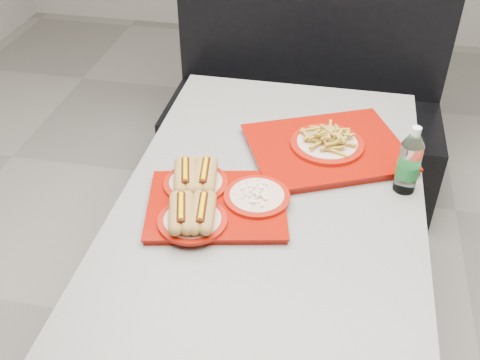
% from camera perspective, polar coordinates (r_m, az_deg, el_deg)
% --- Properties ---
extents(ground, '(6.00, 6.00, 0.00)m').
position_cam_1_polar(ground, '(2.25, 2.66, -16.23)').
color(ground, gray).
rests_on(ground, ground).
extents(diner_table, '(0.92, 1.42, 0.75)m').
position_cam_1_polar(diner_table, '(1.82, 3.18, -5.26)').
color(diner_table, black).
rests_on(diner_table, ground).
extents(booth_bench, '(1.30, 0.57, 1.35)m').
position_cam_1_polar(booth_bench, '(2.81, 6.46, 7.01)').
color(booth_bench, black).
rests_on(booth_bench, ground).
extents(tray_near, '(0.46, 0.39, 0.09)m').
position_cam_1_polar(tray_near, '(1.63, -2.98, -2.00)').
color(tray_near, '#840C03').
rests_on(tray_near, diner_table).
extents(tray_far, '(0.61, 0.56, 0.10)m').
position_cam_1_polar(tray_far, '(1.88, 8.81, 3.48)').
color(tray_far, '#840C03').
rests_on(tray_far, diner_table).
extents(water_bottle, '(0.07, 0.07, 0.22)m').
position_cam_1_polar(water_bottle, '(1.73, 16.79, 1.62)').
color(water_bottle, silver).
rests_on(water_bottle, diner_table).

